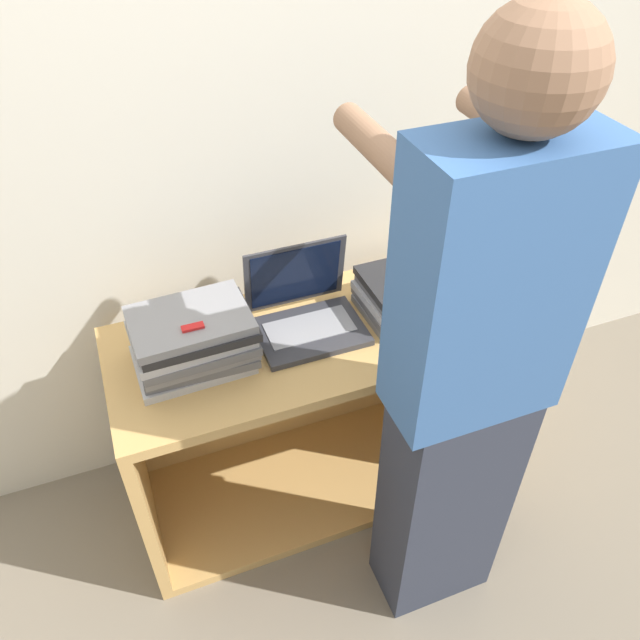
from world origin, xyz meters
TOP-DOWN VIEW (x-y plane):
  - ground_plane at (0.00, 0.00)m, footprint 12.00×12.00m
  - wall_back at (0.00, 0.64)m, footprint 8.00×0.05m
  - cart at (0.00, 0.34)m, footprint 1.24×0.54m
  - laptop_open at (0.00, 0.31)m, footprint 0.32×0.27m
  - laptop_stack_left at (-0.35, 0.27)m, footprint 0.35×0.25m
  - laptop_stack_right at (0.35, 0.27)m, footprint 0.34×0.25m
  - person at (0.23, -0.22)m, footprint 0.40×0.54m
  - inventory_tag at (-0.35, 0.21)m, footprint 0.06×0.02m

SIDE VIEW (x-z plane):
  - ground_plane at x=0.00m, z-range 0.00..0.00m
  - cart at x=0.00m, z-range 0.00..0.74m
  - laptop_open at x=0.00m, z-range 0.67..0.92m
  - laptop_stack_right at x=0.35m, z-range 0.74..0.87m
  - laptop_stack_left at x=-0.35m, z-range 0.74..0.92m
  - person at x=0.23m, z-range 0.01..1.79m
  - inventory_tag at x=-0.35m, z-range 0.92..0.93m
  - wall_back at x=0.00m, z-range 0.00..2.40m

